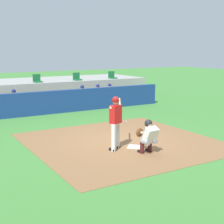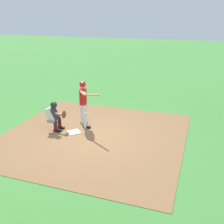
% 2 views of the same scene
% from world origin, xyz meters
% --- Properties ---
extents(ground_plane, '(80.00, 80.00, 0.00)m').
position_xyz_m(ground_plane, '(0.00, 0.00, 0.00)').
color(ground_plane, '#428438').
extents(dirt_infield, '(6.40, 6.40, 0.01)m').
position_xyz_m(dirt_infield, '(0.00, 0.00, 0.01)').
color(dirt_infield, olive).
rests_on(dirt_infield, ground).
extents(home_plate, '(0.62, 0.62, 0.02)m').
position_xyz_m(home_plate, '(0.00, -0.80, 0.02)').
color(home_plate, white).
rests_on(home_plate, dirt_infield).
extents(batter_at_plate, '(0.99, 1.15, 1.80)m').
position_xyz_m(batter_at_plate, '(-0.68, -0.68, 1.04)').
color(batter_at_plate, silver).
rests_on(batter_at_plate, ground).
extents(catcher_crouched, '(0.49, 1.64, 1.13)m').
position_xyz_m(catcher_crouched, '(-0.02, -1.57, 0.61)').
color(catcher_crouched, gray).
rests_on(catcher_crouched, ground).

